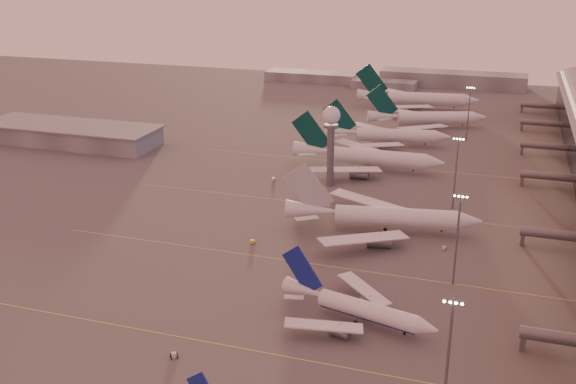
% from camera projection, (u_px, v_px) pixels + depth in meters
% --- Properties ---
extents(ground, '(700.00, 700.00, 0.00)m').
position_uv_depth(ground, '(161.00, 362.00, 141.15)').
color(ground, '#545151').
rests_on(ground, ground).
extents(taxiway_markings, '(180.00, 185.25, 0.02)m').
position_uv_depth(taxiway_markings, '(359.00, 269.00, 182.49)').
color(taxiway_markings, '#DBC94D').
rests_on(taxiway_markings, ground).
extents(hangar, '(82.00, 27.00, 8.50)m').
position_uv_depth(hangar, '(70.00, 134.00, 299.97)').
color(hangar, slate).
rests_on(hangar, ground).
extents(radar_tower, '(6.40, 6.40, 31.10)m').
position_uv_depth(radar_tower, '(331.00, 130.00, 239.96)').
color(radar_tower, slate).
rests_on(radar_tower, ground).
extents(mast_a, '(3.60, 0.56, 25.00)m').
position_uv_depth(mast_a, '(448.00, 354.00, 119.57)').
color(mast_a, slate).
rests_on(mast_a, ground).
extents(mast_b, '(3.60, 0.56, 25.00)m').
position_uv_depth(mast_b, '(457.00, 235.00, 169.65)').
color(mast_b, slate).
rests_on(mast_b, ground).
extents(mast_c, '(3.60, 0.56, 25.00)m').
position_uv_depth(mast_c, '(456.00, 170.00, 220.32)').
color(mast_c, slate).
rests_on(mast_c, ground).
extents(mast_d, '(3.60, 0.56, 25.00)m').
position_uv_depth(mast_d, '(469.00, 111.00, 301.42)').
color(mast_d, slate).
rests_on(mast_d, ground).
extents(distant_horizon, '(165.00, 37.50, 9.00)m').
position_uv_depth(distant_horizon, '(408.00, 79.00, 429.96)').
color(distant_horizon, slate).
rests_on(distant_horizon, ground).
extents(narrowbody_mid, '(39.22, 30.92, 15.60)m').
position_uv_depth(narrowbody_mid, '(357.00, 310.00, 155.20)').
color(narrowbody_mid, silver).
rests_on(narrowbody_mid, ground).
extents(widebody_white, '(59.84, 47.58, 21.17)m').
position_uv_depth(widebody_white, '(383.00, 221.00, 205.10)').
color(widebody_white, silver).
rests_on(widebody_white, ground).
extents(greentail_a, '(60.81, 49.14, 22.10)m').
position_uv_depth(greentail_a, '(367.00, 160.00, 263.51)').
color(greentail_a, silver).
rests_on(greentail_a, ground).
extents(greentail_b, '(55.60, 44.55, 20.32)m').
position_uv_depth(greentail_b, '(387.00, 138.00, 296.37)').
color(greentail_b, silver).
rests_on(greentail_b, ground).
extents(greentail_c, '(56.56, 44.93, 21.35)m').
position_uv_depth(greentail_c, '(427.00, 120.00, 325.87)').
color(greentail_c, silver).
rests_on(greentail_c, ground).
extents(greentail_d, '(65.91, 52.92, 24.00)m').
position_uv_depth(greentail_d, '(417.00, 101.00, 364.91)').
color(greentail_d, silver).
rests_on(greentail_d, ground).
extents(gsv_tug_mid, '(3.84, 4.22, 1.04)m').
position_uv_depth(gsv_tug_mid, '(174.00, 355.00, 142.47)').
color(gsv_tug_mid, silver).
rests_on(gsv_tug_mid, ground).
extents(gsv_truck_b, '(5.48, 3.26, 2.09)m').
position_uv_depth(gsv_truck_b, '(382.00, 304.00, 162.10)').
color(gsv_truck_b, silver).
rests_on(gsv_truck_b, ground).
extents(gsv_truck_c, '(6.55, 4.70, 2.50)m').
position_uv_depth(gsv_truck_c, '(254.00, 240.00, 197.57)').
color(gsv_truck_c, yellow).
rests_on(gsv_truck_c, ground).
extents(gsv_catering_b, '(5.14, 3.46, 3.87)m').
position_uv_depth(gsv_catering_b, '(445.00, 244.00, 193.41)').
color(gsv_catering_b, silver).
rests_on(gsv_catering_b, ground).
extents(gsv_tug_far, '(3.66, 3.42, 0.90)m').
position_uv_depth(gsv_tug_far, '(348.00, 209.00, 223.16)').
color(gsv_tug_far, silver).
rests_on(gsv_tug_far, ground).
extents(gsv_truck_d, '(3.17, 6.05, 2.33)m').
position_uv_depth(gsv_truck_d, '(274.00, 178.00, 252.08)').
color(gsv_truck_d, silver).
rests_on(gsv_truck_d, ground).
extents(gsv_tug_hangar, '(3.43, 2.08, 0.97)m').
position_uv_depth(gsv_tug_hangar, '(430.00, 158.00, 277.68)').
color(gsv_tug_hangar, silver).
rests_on(gsv_tug_hangar, ground).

